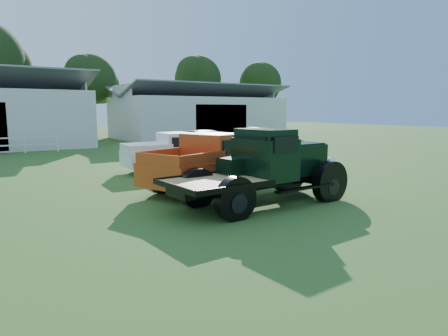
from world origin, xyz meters
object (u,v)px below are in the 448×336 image
misc_car_blue (207,141)px  vintage_flatbed (262,167)px  misc_car_grey (262,139)px  red_pickup (211,161)px  white_pickup (174,152)px

misc_car_blue → vintage_flatbed: bearing=149.5°
vintage_flatbed → misc_car_grey: bearing=48.0°
vintage_flatbed → misc_car_grey: (10.38, 12.92, -0.34)m
red_pickup → white_pickup: red_pickup is taller
vintage_flatbed → white_pickup: bearing=81.2°
vintage_flatbed → red_pickup: vintage_flatbed is taller
white_pickup → misc_car_grey: bearing=32.7°
misc_car_blue → white_pickup: bearing=129.6°
white_pickup → misc_car_blue: bearing=48.9°
vintage_flatbed → white_pickup: (0.73, 7.37, -0.26)m
white_pickup → misc_car_blue: (4.75, 4.94, -0.02)m
vintage_flatbed → misc_car_grey: 16.57m
red_pickup → misc_car_grey: (10.41, 10.05, -0.21)m
red_pickup → misc_car_grey: 14.47m
vintage_flatbed → red_pickup: (-0.03, 2.86, -0.12)m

